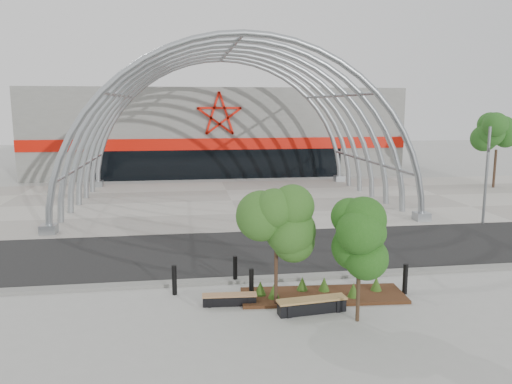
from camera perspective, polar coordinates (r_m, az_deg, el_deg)
The scene contains 18 objects.
ground at distance 19.11m, azimuth 1.76°, elevation -9.75°, with size 140.00×140.00×0.00m, color #9D9D98.
road at distance 22.39m, azimuth 0.19°, elevation -6.76°, with size 140.00×7.00×0.02m, color black.
forecourt at distance 33.98m, azimuth -2.81°, elevation -1.01°, with size 60.00×17.00×0.04m, color #9B958C.
kerb at distance 18.86m, azimuth 1.90°, elevation -9.83°, with size 60.00×0.50×0.12m, color slate.
arena_building at distance 51.33m, azimuth -4.81°, elevation 7.10°, with size 34.00×15.24×8.00m.
vault_canopy at distance 33.98m, azimuth -2.81°, elevation -1.01°, with size 20.80×15.80×20.36m.
planting_bed at distance 17.40m, azimuth 7.39°, elevation -11.36°, with size 5.63×2.06×0.58m.
signal_pole at distance 29.81m, azimuth 24.85°, elevation 1.92°, with size 0.24×0.75×5.30m.
street_tree_0 at distance 15.72m, azimuth 2.34°, elevation -3.95°, with size 1.62×1.62×3.70m.
street_tree_1 at distance 15.01m, azimuth 11.81°, elevation -5.51°, with size 1.46×1.46×3.46m.
bench_0 at distance 16.61m, azimuth -3.05°, elevation -12.19°, with size 1.79×0.50×0.37m.
bench_1 at distance 16.11m, azimuth 6.40°, elevation -12.79°, with size 2.26×0.74×0.47m.
bollard_0 at distance 17.55m, azimuth -9.31°, elevation -9.90°, with size 0.17×0.17×1.04m, color black.
bollard_1 at distance 17.09m, azimuth -0.53°, elevation -10.37°, with size 0.16×0.16×1.00m, color black.
bollard_2 at distance 18.50m, azimuth -2.40°, elevation -8.81°, with size 0.16×0.16×0.99m, color black.
bollard_3 at distance 18.70m, azimuth 11.67°, elevation -8.81°, with size 0.16×0.16×0.99m, color black.
bollard_4 at distance 18.14m, azimuth 16.69°, elevation -9.50°, with size 0.17×0.17×1.06m, color black.
bg_tree_1 at distance 43.19m, azimuth 25.88°, elevation 5.99°, with size 2.70×2.70×5.91m.
Camera 1 is at (-3.18, -17.72, 6.41)m, focal length 35.00 mm.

